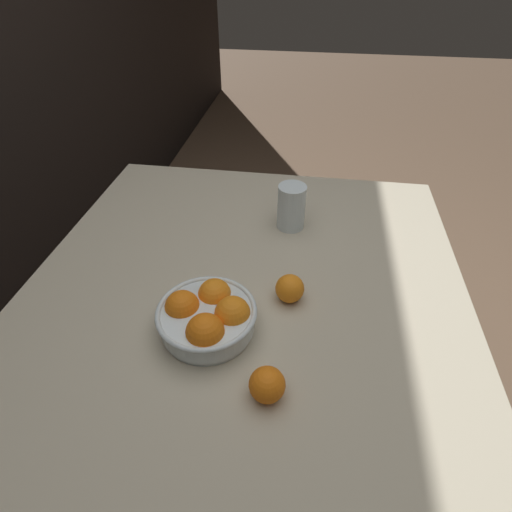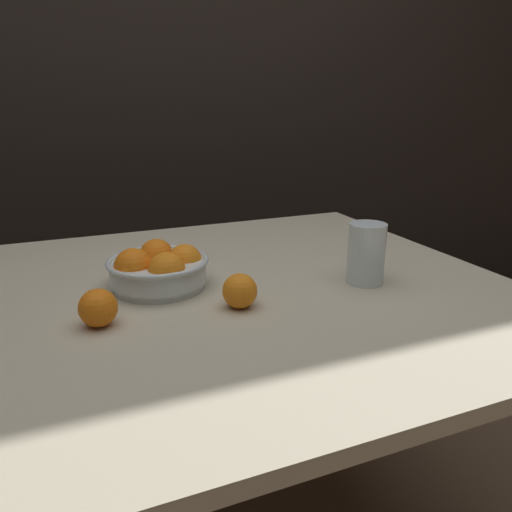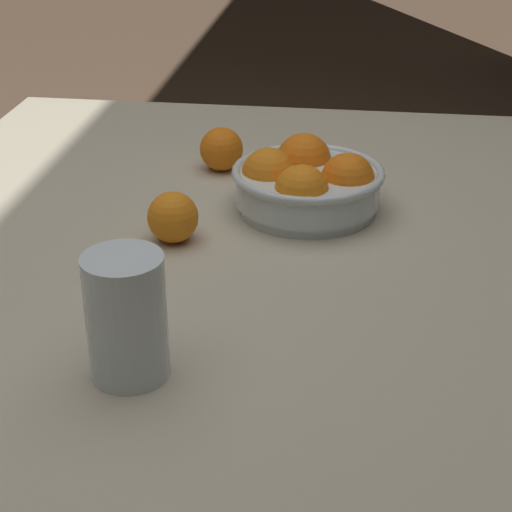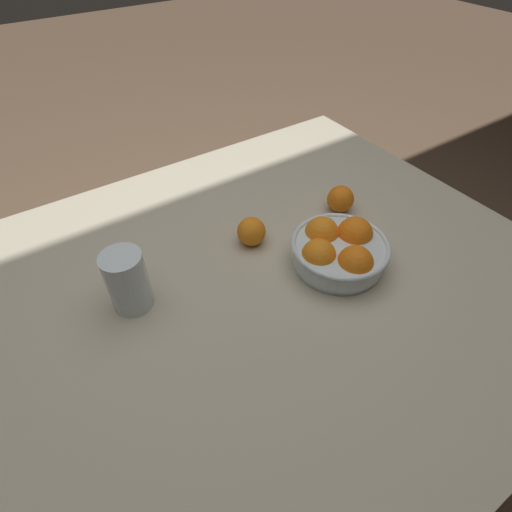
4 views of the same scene
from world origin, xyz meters
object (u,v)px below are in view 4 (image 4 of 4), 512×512
(fruit_bowl, at_px, (338,250))
(juice_glass, at_px, (128,283))
(orange_loose_near_bowl, at_px, (251,231))
(orange_loose_front, at_px, (340,199))

(fruit_bowl, bearing_deg, juice_glass, -18.80)
(juice_glass, relative_size, orange_loose_near_bowl, 1.95)
(orange_loose_near_bowl, bearing_deg, orange_loose_front, 175.51)
(fruit_bowl, bearing_deg, orange_loose_near_bowl, -54.10)
(fruit_bowl, relative_size, orange_loose_front, 3.14)
(fruit_bowl, xyz_separation_m, orange_loose_near_bowl, (0.12, -0.17, -0.01))
(orange_loose_front, bearing_deg, juice_glass, 0.18)
(fruit_bowl, height_order, orange_loose_front, fruit_bowl)
(orange_loose_near_bowl, distance_m, orange_loose_front, 0.27)
(orange_loose_front, bearing_deg, fruit_bowl, 46.13)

